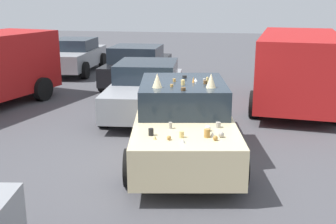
% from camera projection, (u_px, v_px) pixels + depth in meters
% --- Properties ---
extents(ground_plane, '(60.00, 60.00, 0.00)m').
position_uv_depth(ground_plane, '(183.00, 155.00, 8.48)').
color(ground_plane, '#47474C').
extents(art_car_decorated, '(4.74, 2.62, 1.76)m').
position_uv_depth(art_car_decorated, '(183.00, 120.00, 8.32)').
color(art_car_decorated, beige).
rests_on(art_car_decorated, ground).
extents(parked_van_row_back_center, '(5.10, 2.72, 2.10)m').
position_uv_depth(parked_van_row_back_center, '(298.00, 67.00, 11.93)').
color(parked_van_row_back_center, '#B21919').
rests_on(parked_van_row_back_center, ground).
extents(parked_sedan_far_right, '(4.06, 2.13, 1.45)m').
position_uv_depth(parked_sedan_far_right, '(138.00, 66.00, 14.97)').
color(parked_sedan_far_right, black).
rests_on(parked_sedan_far_right, ground).
extents(parked_sedan_far_left, '(4.32, 2.25, 1.39)m').
position_uv_depth(parked_sedan_far_left, '(146.00, 88.00, 11.39)').
color(parked_sedan_far_left, gray).
rests_on(parked_sedan_far_left, ground).
extents(parked_sedan_row_back_center, '(4.27, 2.19, 1.41)m').
position_uv_depth(parked_sedan_row_back_center, '(73.00, 56.00, 17.58)').
color(parked_sedan_row_back_center, gray).
rests_on(parked_sedan_row_back_center, ground).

